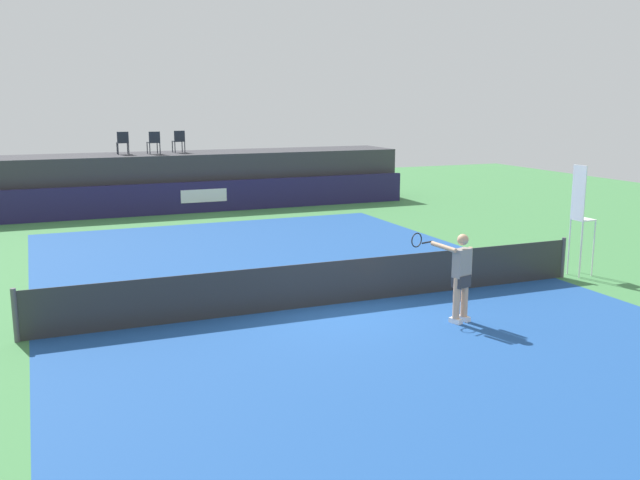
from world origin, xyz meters
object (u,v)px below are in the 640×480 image
spectator_chair_center (179,140)px  spectator_chair_left (154,142)px  net_post_near (15,315)px  umpire_chair (580,213)px  tennis_player (460,275)px  net_post_far (563,258)px  spectator_chair_far_left (123,142)px

spectator_chair_center → spectator_chair_left: bearing=-157.4°
spectator_chair_center → net_post_near: size_ratio=0.89×
umpire_chair → tennis_player: umpire_chair is taller
spectator_chair_center → net_post_far: bearing=-67.7°
umpire_chair → spectator_chair_far_left: bearing=120.4°
net_post_near → tennis_player: 8.32m
spectator_chair_far_left → net_post_near: spectator_chair_far_left is taller
spectator_chair_far_left → net_post_near: (-3.86, -15.32, -2.19)m
spectator_chair_far_left → tennis_player: 17.95m
spectator_chair_left → tennis_player: size_ratio=0.50×
spectator_chair_left → spectator_chair_center: 1.16m
umpire_chair → net_post_near: (-12.85, 0.00, -1.09)m
spectator_chair_far_left → tennis_player: (4.20, -17.36, -1.73)m
spectator_chair_left → net_post_near: size_ratio=0.89×
spectator_chair_far_left → net_post_near: size_ratio=0.89×
net_post_far → tennis_player: bearing=-154.8°
tennis_player → net_post_near: bearing=165.8°
net_post_far → net_post_near: bearing=180.0°
net_post_far → spectator_chair_left: bearing=116.3°
net_post_near → umpire_chair: bearing=-0.0°
umpire_chair → tennis_player: (-4.79, -2.04, -0.63)m
tennis_player → umpire_chair: bearing=23.1°
spectator_chair_center → umpire_chair: bearing=-66.3°
spectator_chair_left → net_post_near: bearing=-108.5°
spectator_chair_center → umpire_chair: size_ratio=0.32×
spectator_chair_far_left → net_post_near: 15.95m
umpire_chair → net_post_far: 1.17m
spectator_chair_far_left → net_post_near: bearing=-104.1°
spectator_chair_far_left → net_post_far: size_ratio=0.89×
net_post_far → tennis_player: size_ratio=0.56×
spectator_chair_left → spectator_chair_center: size_ratio=1.00×
tennis_player → net_post_far: bearing=25.2°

